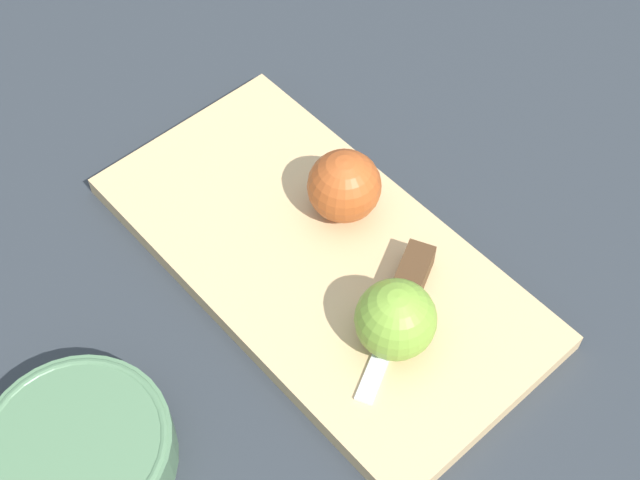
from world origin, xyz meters
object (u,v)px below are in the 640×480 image
(apple_half_left, at_px, (345,186))
(bowl, at_px, (77,448))
(knife, at_px, (408,286))
(apple_half_right, at_px, (396,320))

(apple_half_left, xyz_separation_m, bowl, (0.02, -0.30, -0.03))
(apple_half_left, relative_size, bowl, 0.46)
(knife, distance_m, bowl, 0.29)
(apple_half_right, bearing_deg, bowl, -110.97)
(apple_half_right, height_order, knife, apple_half_right)
(apple_half_right, bearing_deg, knife, 120.73)
(apple_half_right, relative_size, bowl, 0.46)
(apple_half_left, xyz_separation_m, knife, (0.10, -0.03, -0.02))
(apple_half_left, distance_m, apple_half_right, 0.14)
(apple_half_left, height_order, apple_half_right, same)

